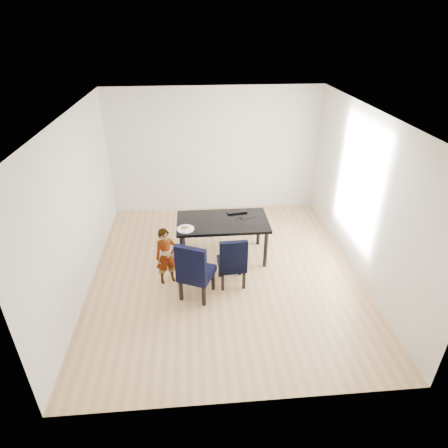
{
  "coord_description": "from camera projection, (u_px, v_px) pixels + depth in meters",
  "views": [
    {
      "loc": [
        -0.47,
        -5.24,
        3.89
      ],
      "look_at": [
        0.0,
        0.2,
        0.85
      ],
      "focal_mm": 30.0,
      "sensor_mm": 36.0,
      "label": 1
    }
  ],
  "objects": [
    {
      "name": "child",
      "position": [
        166.0,
        256.0,
        6.04
      ],
      "size": [
        0.42,
        0.34,
        0.99
      ],
      "primitive_type": "imported",
      "rotation": [
        0.0,
        0.0,
        0.33
      ],
      "color": "#FF4415",
      "rests_on": "floor"
    },
    {
      "name": "dining_table",
      "position": [
        223.0,
        239.0,
        6.74
      ],
      "size": [
        1.6,
        0.9,
        0.75
      ],
      "primitive_type": "cube",
      "color": "black",
      "rests_on": "floor"
    },
    {
      "name": "sandwich",
      "position": [
        185.0,
        227.0,
        6.27
      ],
      "size": [
        0.14,
        0.07,
        0.05
      ],
      "primitive_type": "ellipsoid",
      "rotation": [
        0.0,
        0.0,
        0.05
      ],
      "color": "olive",
      "rests_on": "plate"
    },
    {
      "name": "cable_tangle",
      "position": [
        240.0,
        219.0,
        6.6
      ],
      "size": [
        0.19,
        0.19,
        0.01
      ],
      "primitive_type": "torus",
      "rotation": [
        0.0,
        0.0,
        -0.29
      ],
      "color": "black",
      "rests_on": "dining_table"
    },
    {
      "name": "ceiling",
      "position": [
        225.0,
        114.0,
        5.17
      ],
      "size": [
        4.5,
        5.0,
        0.01
      ],
      "primitive_type": "cube",
      "color": "white",
      "rests_on": "wall_back"
    },
    {
      "name": "wall_left",
      "position": [
        77.0,
        208.0,
        5.66
      ],
      "size": [
        0.01,
        5.0,
        2.7
      ],
      "primitive_type": "cube",
      "color": "white",
      "rests_on": "ground"
    },
    {
      "name": "wall_back",
      "position": [
        215.0,
        152.0,
        8.01
      ],
      "size": [
        4.5,
        0.01,
        2.7
      ],
      "primitive_type": "cube",
      "color": "silver",
      "rests_on": "ground"
    },
    {
      "name": "chair_left",
      "position": [
        197.0,
        269.0,
        5.73
      ],
      "size": [
        0.65,
        0.66,
        1.0
      ],
      "primitive_type": "cube",
      "rotation": [
        0.0,
        0.0,
        -0.42
      ],
      "color": "black",
      "rests_on": "floor"
    },
    {
      "name": "wall_front",
      "position": [
        248.0,
        314.0,
        3.65
      ],
      "size": [
        4.5,
        0.01,
        2.7
      ],
      "primitive_type": "cube",
      "color": "white",
      "rests_on": "ground"
    },
    {
      "name": "chair_right",
      "position": [
        232.0,
        260.0,
        6.03
      ],
      "size": [
        0.46,
        0.48,
        0.91
      ],
      "primitive_type": "cube",
      "rotation": [
        0.0,
        0.0,
        0.05
      ],
      "color": "black",
      "rests_on": "floor"
    },
    {
      "name": "wall_right",
      "position": [
        365.0,
        197.0,
        6.0
      ],
      "size": [
        0.01,
        5.0,
        2.7
      ],
      "primitive_type": "cube",
      "color": "white",
      "rests_on": "ground"
    },
    {
      "name": "plate",
      "position": [
        185.0,
        229.0,
        6.29
      ],
      "size": [
        0.38,
        0.38,
        0.02
      ],
      "primitive_type": "cylinder",
      "rotation": [
        0.0,
        0.0,
        0.4
      ],
      "color": "white",
      "rests_on": "dining_table"
    },
    {
      "name": "floor",
      "position": [
        225.0,
        273.0,
        6.49
      ],
      "size": [
        4.5,
        5.0,
        0.01
      ],
      "primitive_type": "cube",
      "color": "tan",
      "rests_on": "ground"
    },
    {
      "name": "laptop",
      "position": [
        236.0,
        210.0,
        6.88
      ],
      "size": [
        0.41,
        0.3,
        0.03
      ],
      "primitive_type": "imported",
      "rotation": [
        0.0,
        0.0,
        3.32
      ],
      "color": "black",
      "rests_on": "dining_table"
    }
  ]
}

